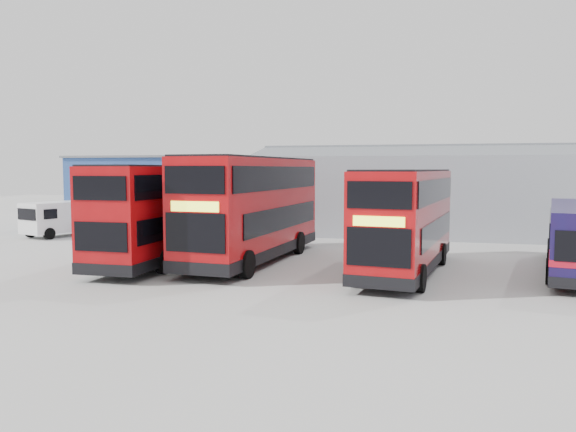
{
  "coord_description": "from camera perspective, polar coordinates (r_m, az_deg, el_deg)",
  "views": [
    {
      "loc": [
        4.41,
        -19.56,
        4.22
      ],
      "look_at": [
        -1.78,
        4.92,
        2.1
      ],
      "focal_mm": 35.0,
      "sensor_mm": 36.0,
      "label": 1
    }
  ],
  "objects": [
    {
      "name": "double_decker_right",
      "position": [
        23.16,
        11.93,
        -0.58
      ],
      "size": [
        3.74,
        10.14,
        4.2
      ],
      "rotation": [
        0.0,
        0.0,
        -0.14
      ],
      "color": "#A9090D",
      "rests_on": "ground"
    },
    {
      "name": "office_block",
      "position": [
        41.85,
        -11.92,
        2.45
      ],
      "size": [
        12.3,
        8.32,
        5.12
      ],
      "color": "navy",
      "rests_on": "ground"
    },
    {
      "name": "maintenance_shed",
      "position": [
        39.76,
        19.38,
        2.2
      ],
      "size": [
        30.5,
        12.0,
        5.89
      ],
      "color": "#999EA7",
      "rests_on": "ground"
    },
    {
      "name": "panel_van",
      "position": [
        38.16,
        -21.86,
        -0.07
      ],
      "size": [
        3.46,
        5.32,
        2.17
      ],
      "rotation": [
        0.0,
        0.0,
        -0.33
      ],
      "color": "white",
      "rests_on": "ground"
    },
    {
      "name": "double_decker_left",
      "position": [
        25.87,
        -12.24,
        0.17
      ],
      "size": [
        2.74,
        10.41,
        4.38
      ],
      "rotation": [
        0.0,
        0.0,
        3.13
      ],
      "color": "#A9090D",
      "rests_on": "ground"
    },
    {
      "name": "ground_plane",
      "position": [
        20.49,
        1.47,
        -7.09
      ],
      "size": [
        120.0,
        120.0,
        0.0
      ],
      "primitive_type": "plane",
      "color": "#A6A6A1",
      "rests_on": "ground"
    },
    {
      "name": "double_decker_centre",
      "position": [
        25.58,
        -3.54,
        0.63
      ],
      "size": [
        3.57,
        11.41,
        4.75
      ],
      "rotation": [
        0.0,
        0.0,
        -0.08
      ],
      "color": "#A9090D",
      "rests_on": "ground"
    }
  ]
}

